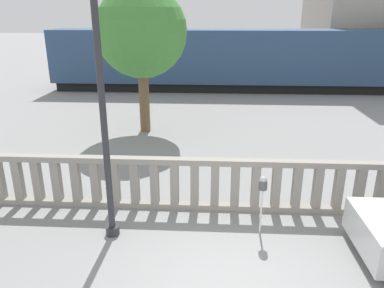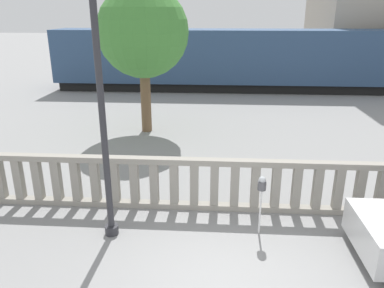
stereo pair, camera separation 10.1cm
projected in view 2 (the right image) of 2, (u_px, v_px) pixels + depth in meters
ground_plane at (226, 287)px, 6.66m from camera, size 160.00×160.00×0.00m
balustrade at (225, 185)px, 9.05m from camera, size 15.75×0.24×1.32m
lamppost at (101, 100)px, 7.24m from camera, size 0.31×0.31×5.69m
parking_meter at (262, 188)px, 7.91m from camera, size 0.18×0.18×1.37m
train_near at (253, 59)px, 22.61m from camera, size 23.58×2.78×4.21m
tree_left at (143, 32)px, 14.06m from camera, size 3.46×3.46×5.64m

